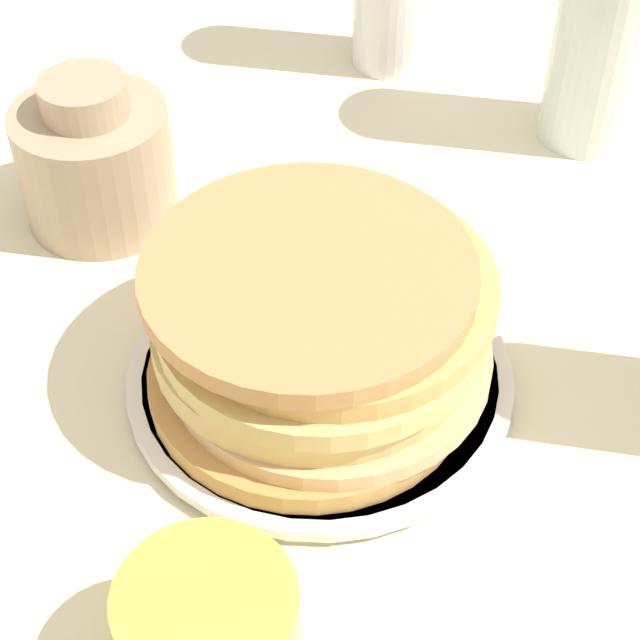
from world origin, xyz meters
TOP-DOWN VIEW (x-y plane):
  - ground_plane at (0.00, 0.00)m, footprint 4.00×4.00m
  - plate at (0.02, -0.03)m, footprint 0.22×0.22m
  - pancake_stack at (0.02, -0.03)m, footprint 0.20×0.20m
  - juice_glass at (0.18, -0.12)m, footprint 0.08×0.08m
  - cream_jug at (-0.17, -0.13)m, footprint 0.10×0.10m
  - water_bottle_near at (-0.18, 0.23)m, footprint 0.07×0.07m

SIDE VIEW (x-z plane):
  - ground_plane at x=0.00m, z-range 0.00..0.00m
  - plate at x=0.02m, z-range 0.00..0.01m
  - juice_glass at x=0.18m, z-range 0.00..0.06m
  - cream_jug at x=-0.17m, z-range -0.01..0.10m
  - pancake_stack at x=0.02m, z-range 0.01..0.09m
  - water_bottle_near at x=-0.18m, z-range -0.01..0.22m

